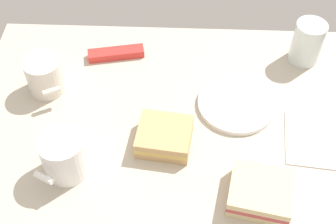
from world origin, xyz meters
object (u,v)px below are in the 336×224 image
object	(u,v)px
plate_of_food	(236,104)
sandwich_main	(164,137)
paper_napkin	(319,141)
glass_of_milk	(307,44)
coffee_mug_milky	(64,156)
coffee_mug_black	(45,75)
snack_bar	(116,53)
sandwich_side	(260,193)

from	to	relation	value
plate_of_food	sandwich_main	size ratio (longest dim) A/B	1.44
plate_of_food	paper_napkin	world-z (taller)	plate_of_food
sandwich_main	glass_of_milk	bearing A→B (deg)	39.41
paper_napkin	glass_of_milk	bearing A→B (deg)	89.38
coffee_mug_milky	glass_of_milk	distance (cm)	63.60
coffee_mug_black	glass_of_milk	world-z (taller)	glass_of_milk
plate_of_food	coffee_mug_black	distance (cm)	44.49
sandwich_main	snack_bar	world-z (taller)	sandwich_main
sandwich_side	glass_of_milk	distance (cm)	42.86
plate_of_food	glass_of_milk	size ratio (longest dim) A/B	1.65
plate_of_food	snack_bar	world-z (taller)	snack_bar
coffee_mug_black	glass_of_milk	bearing A→B (deg)	11.65
plate_of_food	glass_of_milk	bearing A→B (deg)	42.91
sandwich_main	snack_bar	bearing A→B (deg)	116.83
plate_of_food	paper_napkin	size ratio (longest dim) A/B	1.24
coffee_mug_milky	sandwich_side	world-z (taller)	coffee_mug_milky
coffee_mug_black	coffee_mug_milky	size ratio (longest dim) A/B	0.96
sandwich_side	snack_bar	distance (cm)	50.83
coffee_mug_milky	sandwich_main	world-z (taller)	coffee_mug_milky
coffee_mug_milky	glass_of_milk	size ratio (longest dim) A/B	1.06
sandwich_main	coffee_mug_milky	bearing A→B (deg)	-158.87
coffee_mug_black	sandwich_main	world-z (taller)	coffee_mug_black
sandwich_main	glass_of_milk	world-z (taller)	glass_of_milk
coffee_mug_milky	glass_of_milk	bearing A→B (deg)	33.49
plate_of_food	coffee_mug_milky	bearing A→B (deg)	-152.11
coffee_mug_black	sandwich_side	distance (cm)	54.66
coffee_mug_black	glass_of_milk	xyz separation A→B (cm)	(61.71, 12.72, 0.21)
paper_napkin	sandwich_side	bearing A→B (deg)	-134.57
glass_of_milk	paper_napkin	world-z (taller)	glass_of_milk
glass_of_milk	coffee_mug_milky	bearing A→B (deg)	-146.51
coffee_mug_black	paper_napkin	size ratio (longest dim) A/B	0.76
glass_of_milk	coffee_mug_black	bearing A→B (deg)	-168.35
sandwich_side	paper_napkin	bearing A→B (deg)	45.43
snack_bar	paper_napkin	distance (cm)	52.78
plate_of_food	glass_of_milk	xyz separation A→B (cm)	(17.54, 16.30, 4.10)
sandwich_main	paper_napkin	xyz separation A→B (cm)	(33.26, 1.79, -2.05)
coffee_mug_black	snack_bar	bearing A→B (deg)	38.21
plate_of_food	sandwich_main	distance (cm)	19.63
plate_of_food	snack_bar	size ratio (longest dim) A/B	1.28
coffee_mug_milky	glass_of_milk	world-z (taller)	glass_of_milk
snack_bar	paper_napkin	bearing A→B (deg)	-39.47
sandwich_main	sandwich_side	xyz separation A→B (cm)	(19.00, -12.68, 0.00)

